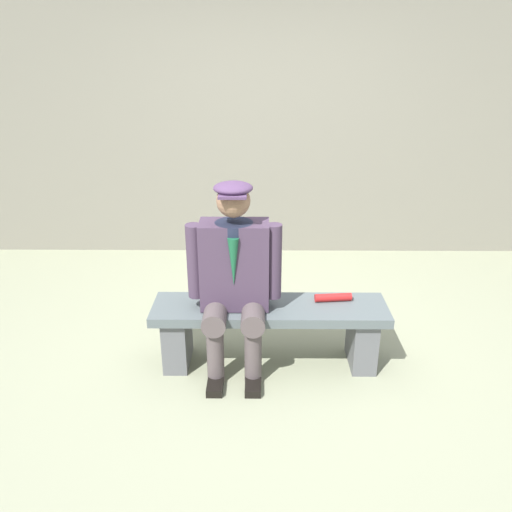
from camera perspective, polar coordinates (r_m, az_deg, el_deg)
name	(u,v)px	position (r m, az deg, el deg)	size (l,w,h in m)	color
ground_plane	(269,362)	(3.59, 1.48, -11.71)	(30.00, 30.00, 0.00)	gray
bench	(270,325)	(3.44, 1.53, -7.64)	(1.54, 0.39, 0.44)	#515B5E
seated_man	(234,274)	(3.22, -2.43, -2.00)	(0.60, 0.52, 1.27)	#423146
rolled_magazine	(333,297)	(3.45, 8.59, -4.59)	(0.05, 0.05, 0.24)	#B21E1E
stadium_wall	(267,129)	(5.26, 1.22, 13.99)	(12.00, 0.24, 2.52)	slate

